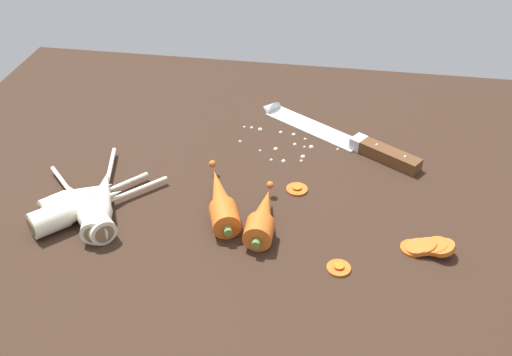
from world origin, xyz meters
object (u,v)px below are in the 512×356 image
object	(u,v)px
parsnip_front	(79,198)
carrot_slice_stack	(427,247)
whole_carrot	(221,200)
parsnip_mid_right	(85,209)
parsnip_back	(79,208)
carrot_slice_stray_near	(339,267)
parsnip_mid_left	(101,202)
chefs_knife	(332,133)
whole_carrot_second	(262,217)
carrot_slice_stray_mid	(297,188)

from	to	relation	value
parsnip_front	carrot_slice_stack	xyz separation A→B (cm)	(52.22, -1.37, -1.14)
whole_carrot	parsnip_mid_right	xyz separation A→B (cm)	(-19.65, -5.15, -0.12)
parsnip_back	carrot_slice_stray_near	bearing A→B (deg)	-6.67
parsnip_mid_left	parsnip_mid_right	size ratio (longest dim) A/B	1.38
chefs_knife	carrot_slice_stack	distance (cm)	32.79
chefs_knife	parsnip_mid_left	world-z (taller)	parsnip_mid_left
parsnip_front	parsnip_back	bearing A→B (deg)	-68.03
carrot_slice_stack	parsnip_mid_left	bearing A→B (deg)	178.70
parsnip_mid_right	carrot_slice_stray_near	xyz separation A→B (cm)	(38.17, -4.67, -1.62)
whole_carrot	carrot_slice_stray_near	size ratio (longest dim) A/B	5.27
parsnip_mid_right	parsnip_front	bearing A→B (deg)	131.18
carrot_slice_stray_near	parsnip_mid_right	bearing A→B (deg)	173.02
whole_carrot_second	parsnip_back	xyz separation A→B (cm)	(-27.55, -2.37, -0.12)
parsnip_mid_right	whole_carrot	bearing A→B (deg)	14.70
carrot_slice_stack	carrot_slice_stray_mid	size ratio (longest dim) A/B	2.15
parsnip_front	parsnip_back	size ratio (longest dim) A/B	0.85
carrot_slice_stack	parsnip_mid_right	bearing A→B (deg)	-178.94
chefs_knife	whole_carrot_second	size ratio (longest dim) A/B	2.05
whole_carrot	carrot_slice_stray_near	distance (cm)	21.04
parsnip_back	parsnip_mid_right	bearing A→B (deg)	4.42
parsnip_mid_right	parsnip_back	distance (cm)	1.06
parsnip_mid_left	parsnip_mid_right	distance (cm)	2.64
whole_carrot	parsnip_back	bearing A→B (deg)	-165.81
chefs_knife	parsnip_back	bearing A→B (deg)	-140.19
parsnip_front	carrot_slice_stray_mid	distance (cm)	34.16
parsnip_back	chefs_knife	bearing A→B (deg)	39.81
carrot_slice_stray_near	parsnip_mid_left	bearing A→B (deg)	169.58
whole_carrot	parsnip_back	distance (cm)	21.35
whole_carrot	chefs_knife	bearing A→B (deg)	58.20
chefs_knife	carrot_slice_stray_mid	world-z (taller)	chefs_knife
parsnip_back	carrot_slice_stray_mid	bearing A→B (deg)	21.69
carrot_slice_stray_mid	whole_carrot_second	bearing A→B (deg)	-111.64
chefs_knife	whole_carrot	xyz separation A→B (cm)	(-15.41, -24.86, 1.45)
chefs_knife	parsnip_mid_right	bearing A→B (deg)	-139.43
whole_carrot_second	carrot_slice_stray_near	xyz separation A→B (cm)	(11.67, -6.96, -1.74)
whole_carrot	carrot_slice_stray_mid	distance (cm)	13.25
carrot_slice_stray_mid	carrot_slice_stray_near	bearing A→B (deg)	-66.04
whole_carrot_second	parsnip_back	size ratio (longest dim) A/B	0.85
carrot_slice_stray_mid	parsnip_mid_left	bearing A→B (deg)	-160.09
carrot_slice_stray_near	carrot_slice_stray_mid	bearing A→B (deg)	113.96
parsnip_front	carrot_slice_stack	size ratio (longest dim) A/B	2.02
whole_carrot	parsnip_mid_left	size ratio (longest dim) A/B	0.74
parsnip_mid_right	carrot_slice_stack	bearing A→B (deg)	1.06
parsnip_mid_right	carrot_slice_stray_near	distance (cm)	38.49
carrot_slice_stack	carrot_slice_stray_near	size ratio (longest dim) A/B	2.23
whole_carrot	parsnip_front	bearing A→B (deg)	-172.51
chefs_knife	carrot_slice_stray_mid	bearing A→B (deg)	-104.45
parsnip_back	carrot_slice_stray_mid	world-z (taller)	parsnip_back
parsnip_back	carrot_slice_stray_near	distance (cm)	39.52
parsnip_front	carrot_slice_stack	distance (cm)	52.26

